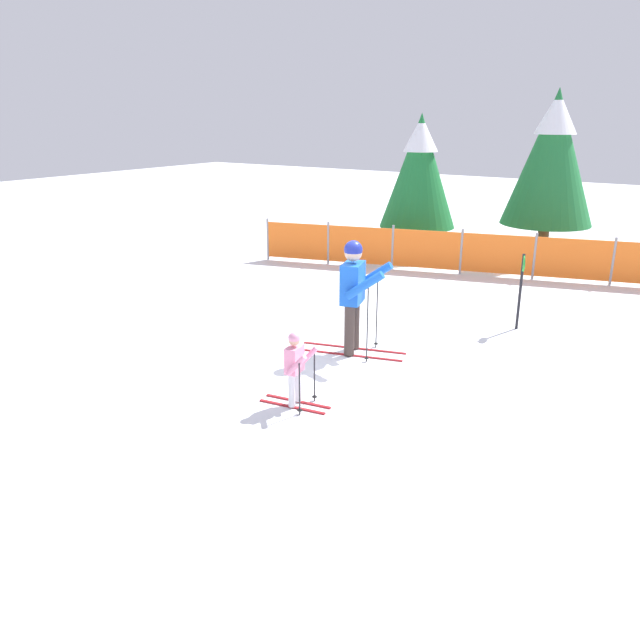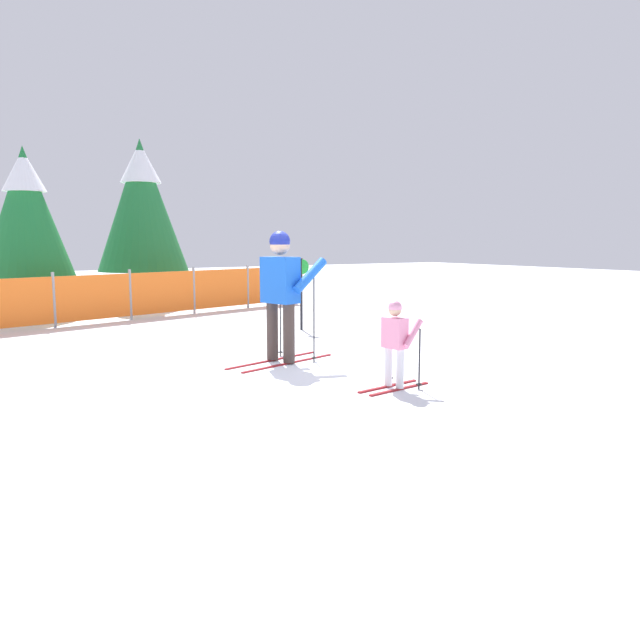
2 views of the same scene
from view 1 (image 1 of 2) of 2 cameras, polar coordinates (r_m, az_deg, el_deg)
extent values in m
plane|color=white|center=(9.94, 1.95, -3.42)|extent=(60.00, 60.00, 0.00)
cube|color=maroon|center=(10.31, 3.13, -2.57)|extent=(1.68, 0.52, 0.02)
cube|color=maroon|center=(10.01, 2.66, -3.21)|extent=(1.68, 0.52, 0.02)
cylinder|color=#3F332D|center=(10.16, 3.18, -0.35)|extent=(0.16, 0.16, 0.82)
cylinder|color=#3F332D|center=(9.86, 2.70, -0.94)|extent=(0.16, 0.16, 0.82)
cube|color=blue|center=(9.80, 3.01, 3.40)|extent=(0.42, 0.57, 0.64)
cylinder|color=blue|center=(10.02, 4.96, 4.08)|extent=(0.62, 0.29, 0.48)
cylinder|color=blue|center=(9.42, 4.11, 3.17)|extent=(0.62, 0.29, 0.48)
sphere|color=#D8AD8C|center=(9.68, 3.06, 6.16)|extent=(0.27, 0.27, 0.27)
sphere|color=navy|center=(9.67, 3.06, 6.44)|extent=(0.29, 0.29, 0.29)
cylinder|color=black|center=(10.19, 5.23, 0.87)|extent=(0.02, 0.02, 1.28)
cylinder|color=black|center=(10.37, 5.13, -2.17)|extent=(0.07, 0.07, 0.01)
cylinder|color=black|center=(9.56, 4.36, -0.28)|extent=(0.02, 0.02, 1.28)
cylinder|color=black|center=(9.76, 4.28, -3.50)|extent=(0.07, 0.07, 0.01)
cube|color=maroon|center=(8.45, -2.01, -7.44)|extent=(0.96, 0.19, 0.02)
cube|color=maroon|center=(8.31, -2.58, -7.94)|extent=(0.96, 0.19, 0.02)
cylinder|color=silver|center=(8.35, -2.03, -5.98)|extent=(0.09, 0.09, 0.45)
cylinder|color=silver|center=(8.20, -2.61, -6.45)|extent=(0.09, 0.09, 0.45)
cube|color=pink|center=(8.12, -2.35, -3.62)|extent=(0.20, 0.30, 0.35)
cylinder|color=pink|center=(8.21, -1.05, -3.31)|extent=(0.30, 0.11, 0.32)
cylinder|color=pink|center=(7.92, -2.17, -4.16)|extent=(0.30, 0.11, 0.32)
sphere|color=#D8AD8C|center=(8.02, -2.38, -1.84)|extent=(0.15, 0.15, 0.15)
sphere|color=pink|center=(8.01, -2.38, -1.66)|extent=(0.16, 0.16, 0.16)
cylinder|color=black|center=(8.34, -0.51, -5.20)|extent=(0.02, 0.02, 0.71)
cylinder|color=black|center=(8.46, -0.51, -7.02)|extent=(0.07, 0.07, 0.01)
cylinder|color=black|center=(7.98, -1.89, -6.35)|extent=(0.02, 0.02, 0.71)
cylinder|color=black|center=(8.11, -1.86, -8.24)|extent=(0.07, 0.07, 0.01)
cylinder|color=gray|center=(16.55, -4.79, 7.38)|extent=(0.06, 0.06, 1.09)
cylinder|color=gray|center=(15.99, 0.76, 7.05)|extent=(0.06, 0.06, 1.09)
cylinder|color=gray|center=(15.58, 6.66, 6.63)|extent=(0.06, 0.06, 1.09)
cylinder|color=gray|center=(15.34, 12.79, 6.11)|extent=(0.06, 0.06, 1.09)
cylinder|color=gray|center=(15.29, 19.02, 5.52)|extent=(0.06, 0.06, 1.09)
cylinder|color=gray|center=(15.41, 25.21, 4.86)|extent=(0.06, 0.06, 1.09)
cube|color=orange|center=(16.25, -2.06, 7.22)|extent=(1.62, 0.46, 0.92)
cube|color=orange|center=(15.76, 3.67, 6.85)|extent=(1.62, 0.46, 0.92)
cube|color=orange|center=(15.44, 9.70, 6.38)|extent=(1.62, 0.46, 0.92)
cube|color=orange|center=(15.29, 15.90, 5.82)|extent=(1.62, 0.46, 0.92)
cube|color=orange|center=(15.33, 22.13, 5.20)|extent=(1.62, 0.46, 0.92)
cylinder|color=#4C3823|center=(17.24, 8.76, 7.15)|extent=(0.25, 0.25, 0.78)
cone|color=#1C6F34|center=(16.99, 9.07, 13.30)|extent=(2.00, 2.00, 2.92)
cone|color=white|center=(16.93, 9.24, 16.45)|extent=(0.90, 0.90, 0.88)
cylinder|color=#4C3823|center=(17.73, 19.68, 6.81)|extent=(0.29, 0.29, 0.91)
cone|color=#1F6C35|center=(17.46, 20.45, 13.73)|extent=(2.32, 2.32, 3.40)
cone|color=white|center=(17.43, 20.87, 17.28)|extent=(1.04, 1.04, 1.02)
cylinder|color=black|center=(11.58, 17.83, 2.45)|extent=(0.05, 0.05, 1.37)
cylinder|color=green|center=(11.43, 18.10, 4.94)|extent=(0.13, 0.26, 0.28)
camera|label=2|loc=(9.15, -51.16, -1.19)|focal=35.00mm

